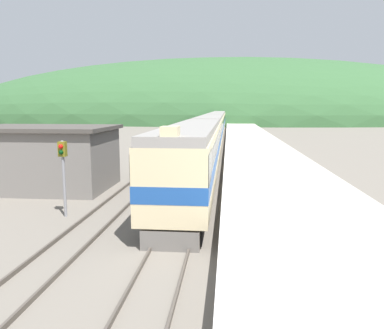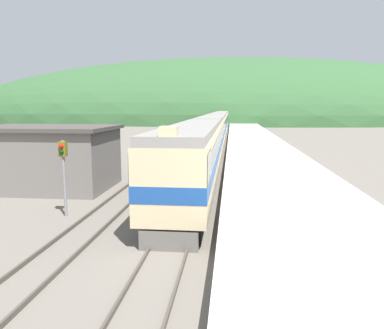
% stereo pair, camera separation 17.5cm
% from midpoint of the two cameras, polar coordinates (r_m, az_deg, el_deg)
% --- Properties ---
extents(track_main, '(1.52, 180.00, 0.16)m').
position_cam_midpoint_polar(track_main, '(65.47, 3.53, 4.15)').
color(track_main, '#4C443D').
rests_on(track_main, ground).
extents(track_siding, '(1.52, 180.00, 0.16)m').
position_cam_midpoint_polar(track_siding, '(65.72, 0.09, 4.19)').
color(track_siding, '#4C443D').
rests_on(track_siding, ground).
extents(platform, '(7.20, 140.00, 1.00)m').
position_cam_midpoint_polar(platform, '(45.60, 9.54, 2.56)').
color(platform, '#BCB5A5').
rests_on(platform, ground).
extents(distant_hills, '(219.87, 98.94, 47.04)m').
position_cam_midpoint_polar(distant_hills, '(148.79, 4.63, 6.68)').
color(distant_hills, '#335B33').
rests_on(distant_hills, ground).
extents(station_shed, '(8.99, 6.18, 4.09)m').
position_cam_midpoint_polar(station_shed, '(26.30, -21.84, 1.02)').
color(station_shed, slate).
rests_on(station_shed, ground).
extents(express_train_lead_car, '(2.89, 20.42, 4.62)m').
position_cam_midpoint_polar(express_train_lead_car, '(23.30, 0.05, 1.40)').
color(express_train_lead_car, black).
rests_on(express_train_lead_car, ground).
extents(carriage_second, '(2.88, 21.27, 4.26)m').
position_cam_midpoint_polar(carriage_second, '(45.12, 2.68, 4.94)').
color(carriage_second, black).
rests_on(carriage_second, ground).
extents(carriage_third, '(2.88, 21.27, 4.26)m').
position_cam_midpoint_polar(carriage_third, '(67.22, 3.60, 6.18)').
color(carriage_third, black).
rests_on(carriage_third, ground).
extents(carriage_fourth, '(2.88, 21.27, 4.26)m').
position_cam_midpoint_polar(carriage_fourth, '(89.34, 4.07, 6.81)').
color(carriage_fourth, black).
rests_on(carriage_fourth, ground).
extents(signal_post_siding, '(0.36, 0.42, 3.74)m').
position_cam_midpoint_polar(signal_post_siding, '(18.99, -19.32, 0.30)').
color(signal_post_siding, gray).
rests_on(signal_post_siding, ground).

